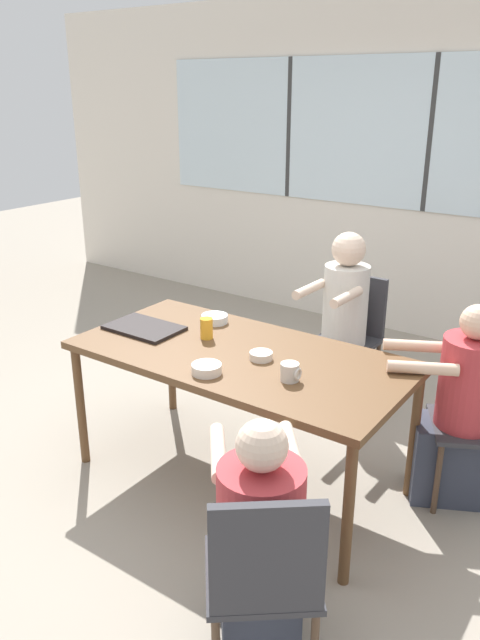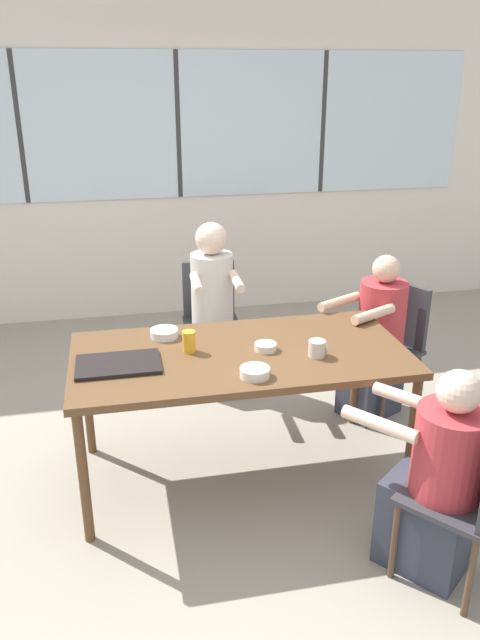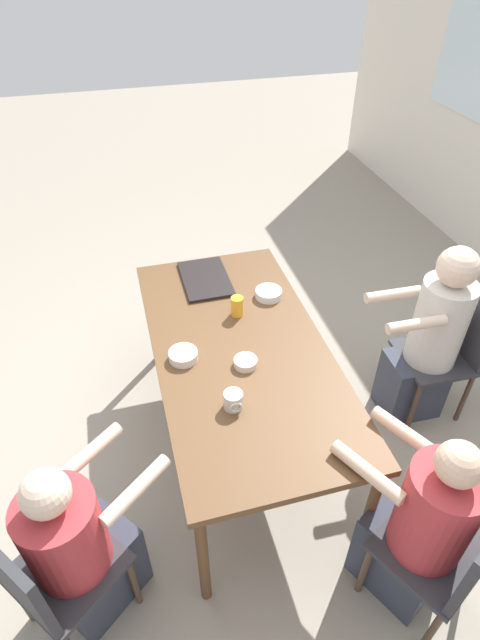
{
  "view_description": "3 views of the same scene",
  "coord_description": "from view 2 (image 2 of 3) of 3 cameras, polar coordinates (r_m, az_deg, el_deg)",
  "views": [
    {
      "loc": [
        1.71,
        -2.44,
        2.06
      ],
      "look_at": [
        0.0,
        0.0,
        0.94
      ],
      "focal_mm": 35.0,
      "sensor_mm": 36.0,
      "label": 1
    },
    {
      "loc": [
        -0.6,
        -2.93,
        2.14
      ],
      "look_at": [
        0.0,
        0.0,
        0.94
      ],
      "focal_mm": 35.0,
      "sensor_mm": 36.0,
      "label": 2
    },
    {
      "loc": [
        1.83,
        -0.5,
        2.51
      ],
      "look_at": [
        0.0,
        0.0,
        0.94
      ],
      "focal_mm": 28.0,
      "sensor_mm": 36.0,
      "label": 3
    }
  ],
  "objects": [
    {
      "name": "person_man_blue_shirt",
      "position": [
        4.41,
        -2.48,
        0.66
      ],
      "size": [
        0.34,
        0.57,
        1.19
      ],
      "rotation": [
        0.0,
        0.0,
        -3.18
      ],
      "color": "#333847",
      "rests_on": "ground_plane"
    },
    {
      "name": "wall_back_with_windows",
      "position": [
        5.67,
        -5.63,
        14.52
      ],
      "size": [
        8.4,
        0.08,
        2.8
      ],
      "color": "silver",
      "rests_on": "ground_plane"
    },
    {
      "name": "bowl_cereal",
      "position": [
        3.02,
        1.37,
        -4.8
      ],
      "size": [
        0.15,
        0.15,
        0.05
      ],
      "color": "silver",
      "rests_on": "dining_table"
    },
    {
      "name": "chair_for_man_blue_shirt",
      "position": [
        4.57,
        -2.73,
        0.9
      ],
      "size": [
        0.41,
        0.41,
        0.85
      ],
      "rotation": [
        0.0,
        0.0,
        -3.18
      ],
      "color": "#333338",
      "rests_on": "ground_plane"
    },
    {
      "name": "coffee_mug",
      "position": [
        3.25,
        7.1,
        -2.59
      ],
      "size": [
        0.09,
        0.09,
        0.09
      ],
      "color": "beige",
      "rests_on": "dining_table"
    },
    {
      "name": "chair_for_woman_green_shirt",
      "position": [
        2.89,
        20.83,
        -14.26
      ],
      "size": [
        0.56,
        0.56,
        0.85
      ],
      "rotation": [
        0.0,
        0.0,
        0.68
      ],
      "color": "#333338",
      "rests_on": "ground_plane"
    },
    {
      "name": "food_tray_dark",
      "position": [
        3.19,
        -11.08,
        -4.0
      ],
      "size": [
        0.42,
        0.28,
        0.02
      ],
      "color": "black",
      "rests_on": "dining_table"
    },
    {
      "name": "ground_plane",
      "position": [
        3.68,
        0.0,
        -13.74
      ],
      "size": [
        16.0,
        16.0,
        0.0
      ],
      "primitive_type": "plane",
      "color": "gray"
    },
    {
      "name": "dining_table",
      "position": [
        3.32,
        0.0,
        -3.84
      ],
      "size": [
        1.76,
        0.88,
        0.76
      ],
      "color": "brown",
      "rests_on": "ground_plane"
    },
    {
      "name": "juice_glass",
      "position": [
        3.28,
        -4.69,
        -1.98
      ],
      "size": [
        0.07,
        0.07,
        0.12
      ],
      "color": "gold",
      "rests_on": "dining_table"
    },
    {
      "name": "bowl_white_shallow",
      "position": [
        3.31,
        2.35,
        -2.46
      ],
      "size": [
        0.12,
        0.12,
        0.04
      ],
      "color": "silver",
      "rests_on": "dining_table"
    },
    {
      "name": "person_woman_green_shirt",
      "position": [
        2.96,
        17.53,
        -14.13
      ],
      "size": [
        0.6,
        0.64,
        1.02
      ],
      "rotation": [
        0.0,
        0.0,
        0.68
      ],
      "color": "#333847",
      "rests_on": "ground_plane"
    },
    {
      "name": "bowl_fruit",
      "position": [
        3.49,
        -6.93,
        -1.21
      ],
      "size": [
        0.15,
        0.15,
        0.05
      ],
      "color": "silver",
      "rests_on": "dining_table"
    },
    {
      "name": "person_man_teal_shirt",
      "position": [
        4.14,
        12.33,
        -2.25
      ],
      "size": [
        0.62,
        0.52,
        1.08
      ],
      "rotation": [
        0.0,
        0.0,
        -4.25
      ],
      "color": "#333847",
      "rests_on": "ground_plane"
    },
    {
      "name": "chair_for_man_teal_shirt",
      "position": [
        4.25,
        13.79,
        -1.4
      ],
      "size": [
        0.54,
        0.54,
        0.85
      ],
      "rotation": [
        0.0,
        0.0,
        -4.25
      ],
      "color": "#333338",
      "rests_on": "ground_plane"
    }
  ]
}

